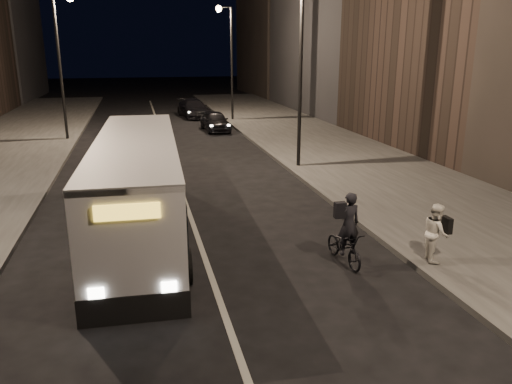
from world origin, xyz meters
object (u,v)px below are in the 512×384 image
streetlight_right_mid (295,48)px  car_far (194,109)px  streetlight_right_far (228,48)px  car_near (215,121)px  car_mid (140,126)px  pedestrian_woman (436,232)px  city_bus (138,183)px  streetlight_left_far (63,48)px  cyclist_on_bicycle (345,240)px

streetlight_right_mid → car_far: (-2.33, 18.94, -4.67)m
streetlight_right_far → car_near: size_ratio=2.10×
car_mid → streetlight_right_mid: bearing=115.6°
car_near → car_mid: bearing=-167.6°
pedestrian_woman → car_near: bearing=22.0°
city_bus → streetlight_left_far: bearing=104.8°
pedestrian_woman → streetlight_left_far: bearing=44.5°
streetlight_left_far → car_mid: bearing=4.7°
streetlight_right_mid → city_bus: 10.42m
streetlight_right_far → streetlight_left_far: size_ratio=1.00×
city_bus → car_far: city_bus is taller
streetlight_left_far → car_far: bearing=47.0°
streetlight_right_far → cyclist_on_bicycle: bearing=-94.1°
streetlight_left_far → city_bus: bearing=-77.5°
streetlight_left_far → car_mid: size_ratio=1.97×
city_bus → streetlight_right_far: bearing=75.3°
streetlight_left_far → car_mid: (3.97, 0.33, -4.68)m
streetlight_right_mid → car_near: size_ratio=2.10×
car_near → streetlight_right_far: bearing=64.6°
cyclist_on_bicycle → car_near: bearing=84.0°
streetlight_right_far → cyclist_on_bicycle: 26.83m
streetlight_right_mid → streetlight_left_far: (-10.66, 10.00, 0.00)m
car_near → city_bus: bearing=-109.0°
car_mid → city_bus: bearing=81.9°
streetlight_right_far → city_bus: size_ratio=0.76×
streetlight_right_mid → cyclist_on_bicycle: (-1.88, -10.35, -4.71)m
pedestrian_woman → car_mid: 22.41m
car_near → streetlight_right_mid: bearing=-84.9°
streetlight_right_mid → car_mid: size_ratio=1.97×
car_near → streetlight_left_far: bearing=-172.4°
city_bus → car_near: 19.24m
cyclist_on_bicycle → pedestrian_woman: (2.15, -0.63, 0.25)m
streetlight_left_far → pedestrian_woman: bearing=-62.5°
car_far → streetlight_left_far: bearing=-139.7°
cyclist_on_bicycle → city_bus: bearing=139.1°
streetlight_left_far → car_mid: 6.15m
streetlight_left_far → streetlight_right_far: bearing=29.4°
streetlight_right_far → streetlight_left_far: 12.24m
streetlight_right_mid → car_near: 12.74m
streetlight_right_mid → car_mid: 13.17m
streetlight_right_mid → car_far: streetlight_right_mid is taller
city_bus → pedestrian_woman: (7.20, -4.19, -0.65)m
streetlight_right_far → cyclist_on_bicycle: streetlight_right_far is taller
streetlight_right_mid → pedestrian_woman: (0.27, -10.98, -4.46)m
cyclist_on_bicycle → pedestrian_woman: 2.25m
streetlight_right_mid → car_far: bearing=97.0°
pedestrian_woman → car_far: size_ratio=0.31×
city_bus → streetlight_right_mid: bearing=46.6°
streetlight_right_far → car_far: 5.99m
car_far → pedestrian_woman: bearing=-91.8°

